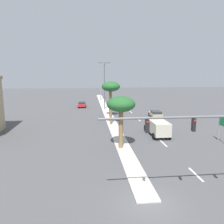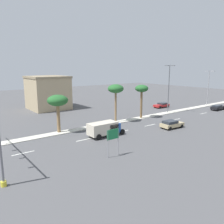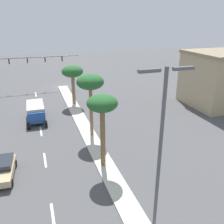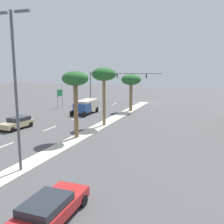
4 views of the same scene
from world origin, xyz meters
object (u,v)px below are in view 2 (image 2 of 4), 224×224
object	(u,v)px
box_truck	(105,128)
palm_tree_center	(116,90)
palm_tree_left	(142,90)
street_lamp_inboard	(208,85)
sedan_tan_front	(172,124)
sedan_red_rear	(162,105)
palm_tree_rear	(58,101)
directional_road_sign	(113,137)
commercial_building	(48,93)
street_lamp_mid	(169,85)
sedan_black_inboard	(218,107)

from	to	relation	value
box_truck	palm_tree_center	bearing A→B (deg)	131.29
palm_tree_left	street_lamp_inboard	xyz separation A→B (m)	(-0.45, 26.70, -0.28)
street_lamp_inboard	sedan_tan_front	world-z (taller)	street_lamp_inboard
palm_tree_left	box_truck	xyz separation A→B (m)	(5.63, -13.54, -4.80)
palm_tree_left	sedan_red_rear	distance (m)	15.98
palm_tree_left	sedan_red_rear	size ratio (longest dim) A/B	1.56
street_lamp_inboard	palm_tree_rear	bearing A→B (deg)	-90.14
directional_road_sign	palm_tree_left	world-z (taller)	palm_tree_left
box_truck	directional_road_sign	bearing A→B (deg)	-29.37
commercial_building	box_truck	bearing A→B (deg)	-4.55
street_lamp_inboard	street_lamp_mid	bearing A→B (deg)	-89.99
commercial_building	sedan_red_rear	size ratio (longest dim) A/B	2.20
street_lamp_mid	sedan_red_rear	distance (m)	9.22
box_truck	street_lamp_mid	bearing A→B (deg)	104.85
commercial_building	sedan_tan_front	world-z (taller)	commercial_building
palm_tree_rear	street_lamp_mid	distance (m)	28.03
directional_road_sign	palm_tree_rear	world-z (taller)	palm_tree_rear
palm_tree_center	sedan_red_rear	size ratio (longest dim) A/B	1.64
directional_road_sign	street_lamp_mid	xyz separation A→B (m)	(-13.53, 27.11, 4.05)
box_truck	palm_tree_left	bearing A→B (deg)	112.56
palm_tree_center	directional_road_sign	bearing A→B (deg)	-39.46
commercial_building	palm_tree_left	world-z (taller)	commercial_building
sedan_red_rear	sedan_tan_front	size ratio (longest dim) A/B	1.01
palm_tree_rear	palm_tree_left	bearing A→B (deg)	88.29
sedan_black_inboard	box_truck	distance (m)	35.78
street_lamp_inboard	sedan_red_rear	bearing A→B (deg)	-113.41
sedan_black_inboard	palm_tree_center	bearing A→B (deg)	-101.09
palm_tree_center	street_lamp_inboard	size ratio (longest dim) A/B	0.77
street_lamp_inboard	sedan_red_rear	world-z (taller)	street_lamp_inboard
commercial_building	box_truck	world-z (taller)	commercial_building
palm_tree_rear	sedan_black_inboard	distance (m)	41.50
commercial_building	sedan_tan_front	size ratio (longest dim) A/B	2.23
palm_tree_rear	box_truck	world-z (taller)	palm_tree_rear
street_lamp_mid	sedan_red_rear	size ratio (longest dim) A/B	2.47
sedan_tan_front	sedan_black_inboard	bearing A→B (deg)	99.56
street_lamp_mid	sedan_red_rear	bearing A→B (deg)	141.70
palm_tree_center	palm_tree_left	distance (m)	6.57
directional_road_sign	street_lamp_inboard	size ratio (longest dim) A/B	0.36
directional_road_sign	sedan_black_inboard	world-z (taller)	directional_road_sign
palm_tree_rear	palm_tree_left	world-z (taller)	palm_tree_left
street_lamp_mid	sedan_black_inboard	world-z (taller)	street_lamp_mid
directional_road_sign	box_truck	bearing A→B (deg)	150.63
sedan_tan_front	palm_tree_center	bearing A→B (deg)	-151.32
box_truck	street_lamp_inboard	bearing A→B (deg)	98.59
directional_road_sign	street_lamp_mid	bearing A→B (deg)	116.52
palm_tree_rear	street_lamp_inboard	xyz separation A→B (m)	(0.11, 45.33, 0.50)
palm_tree_center	sedan_black_inboard	xyz separation A→B (m)	(5.64, 28.76, -5.79)
palm_tree_center	palm_tree_rear	bearing A→B (deg)	-90.15
street_lamp_mid	sedan_tan_front	xyz separation A→B (m)	(9.52, -10.65, -5.80)
street_lamp_mid	box_truck	world-z (taller)	street_lamp_mid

